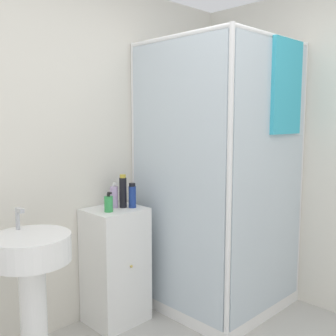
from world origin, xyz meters
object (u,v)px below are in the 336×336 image
shampoo_bottle_tall_black (123,191)px  lotion_bottle_white (114,197)px  soap_dispenser (109,204)px  shampoo_bottle_blue (132,196)px  sink (32,275)px

shampoo_bottle_tall_black → lotion_bottle_white: shampoo_bottle_tall_black is taller
soap_dispenser → lotion_bottle_white: bearing=37.0°
shampoo_bottle_blue → lotion_bottle_white: lotion_bottle_white is taller
shampoo_bottle_blue → shampoo_bottle_tall_black: bearing=133.3°
sink → shampoo_bottle_blue: (0.87, 0.18, 0.30)m
soap_dispenser → shampoo_bottle_tall_black: shampoo_bottle_tall_black is taller
shampoo_bottle_blue → lotion_bottle_white: 0.14m
lotion_bottle_white → shampoo_bottle_tall_black: bearing=-46.0°
sink → shampoo_bottle_tall_black: (0.83, 0.23, 0.34)m
soap_dispenser → lotion_bottle_white: 0.14m
shampoo_bottle_tall_black → sink: bearing=-164.7°
shampoo_bottle_tall_black → shampoo_bottle_blue: 0.08m
sink → shampoo_bottle_blue: shampoo_bottle_blue is taller
sink → lotion_bottle_white: bearing=19.4°
sink → soap_dispenser: (0.67, 0.19, 0.27)m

